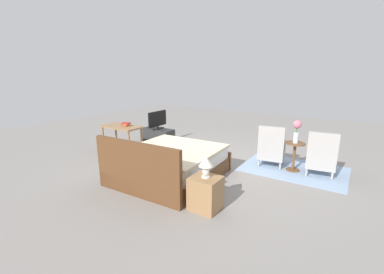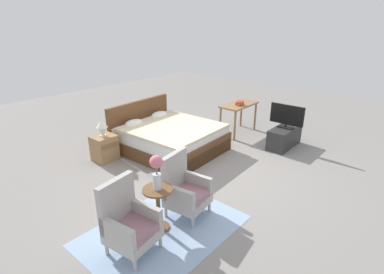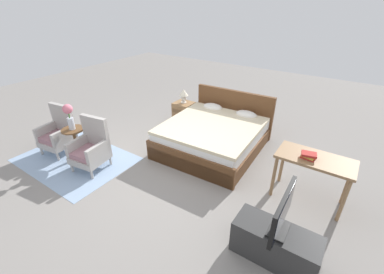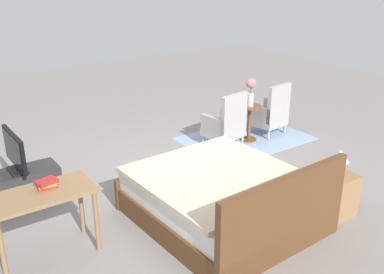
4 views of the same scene
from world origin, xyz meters
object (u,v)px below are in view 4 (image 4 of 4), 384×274
(tv_flatscreen, at_px, (15,152))
(book_stack, at_px, (47,183))
(vanity_desk, at_px, (42,202))
(flower_vase, at_px, (251,89))
(table_lamp, at_px, (340,159))
(nightstand, at_px, (335,195))
(side_table, at_px, (249,119))
(armchair_by_window_right, at_px, (226,124))
(bed, at_px, (225,199))
(armchair_by_window_left, at_px, (270,113))
(tv_stand, at_px, (20,187))

(tv_flatscreen, bearing_deg, book_stack, 90.52)
(vanity_desk, bearing_deg, flower_vase, -162.28)
(table_lamp, xyz_separation_m, tv_flatscreen, (3.04, -2.44, -0.02))
(nightstand, bearing_deg, side_table, -107.64)
(book_stack, bearing_deg, vanity_desk, 38.56)
(armchair_by_window_right, height_order, nightstand, armchair_by_window_right)
(bed, relative_size, armchair_by_window_right, 2.24)
(armchair_by_window_left, bearing_deg, side_table, 2.63)
(armchair_by_window_left, bearing_deg, book_stack, 15.49)
(tv_stand, relative_size, tv_flatscreen, 1.28)
(side_table, height_order, table_lamp, table_lamp)
(bed, relative_size, flower_vase, 4.31)
(armchair_by_window_left, xyz_separation_m, side_table, (0.51, 0.02, 0.00))
(side_table, xyz_separation_m, tv_stand, (3.80, -0.03, -0.16))
(armchair_by_window_left, bearing_deg, nightstand, 62.34)
(tv_stand, xyz_separation_m, tv_flatscreen, (0.00, 0.00, 0.49))
(bed, distance_m, side_table, 2.65)
(nightstand, xyz_separation_m, table_lamp, (0.00, 0.00, 0.48))
(vanity_desk, distance_m, book_stack, 0.19)
(armchair_by_window_left, distance_m, tv_stand, 4.31)
(bed, xyz_separation_m, tv_flatscreen, (1.84, -1.81, 0.42))
(table_lamp, bearing_deg, armchair_by_window_right, -96.41)
(nightstand, relative_size, vanity_desk, 0.50)
(bed, height_order, flower_vase, flower_vase)
(flower_vase, xyz_separation_m, vanity_desk, (3.88, 1.24, -0.28))
(bed, height_order, book_stack, bed)
(book_stack, bearing_deg, nightstand, 157.85)
(nightstand, bearing_deg, tv_stand, -38.70)
(table_lamp, height_order, tv_flatscreen, tv_flatscreen)
(armchair_by_window_right, xyz_separation_m, nightstand, (0.27, 2.43, -0.12))
(armchair_by_window_left, height_order, vanity_desk, armchair_by_window_left)
(side_table, bearing_deg, tv_stand, -0.49)
(side_table, xyz_separation_m, table_lamp, (0.76, 2.40, 0.35))
(tv_flatscreen, relative_size, book_stack, 3.34)
(nightstand, xyz_separation_m, tv_stand, (3.04, -2.43, -0.04))
(bed, height_order, armchair_by_window_left, bed)
(armchair_by_window_left, distance_m, tv_flatscreen, 4.32)
(table_lamp, distance_m, tv_flatscreen, 3.90)
(flower_vase, xyz_separation_m, table_lamp, (0.76, 2.40, -0.17))
(flower_vase, bearing_deg, bed, 42.14)
(bed, bearing_deg, tv_stand, -44.59)
(vanity_desk, bearing_deg, table_lamp, 159.59)
(tv_flatscreen, xyz_separation_m, vanity_desk, (0.08, 1.27, -0.08))
(tv_stand, xyz_separation_m, vanity_desk, (0.08, 1.27, 0.41))
(armchair_by_window_left, bearing_deg, table_lamp, 62.34)
(side_table, height_order, book_stack, book_stack)
(nightstand, bearing_deg, flower_vase, -107.64)
(nightstand, relative_size, tv_flatscreen, 0.70)
(nightstand, distance_m, book_stack, 3.31)
(armchair_by_window_right, bearing_deg, vanity_desk, 20.44)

